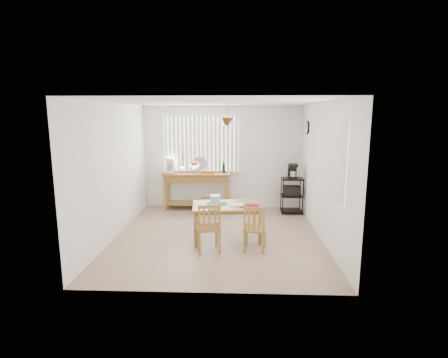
{
  "coord_description": "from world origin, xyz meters",
  "views": [
    {
      "loc": [
        0.39,
        -6.6,
        2.37
      ],
      "look_at": [
        0.1,
        0.55,
        1.05
      ],
      "focal_mm": 28.0,
      "sensor_mm": 36.0,
      "label": 1
    }
  ],
  "objects_px": {
    "sideboard": "(197,182)",
    "dining_table": "(227,209)",
    "wire_cart": "(292,192)",
    "cart_items": "(292,171)",
    "chair_left": "(208,228)",
    "chair_right": "(255,229)"
  },
  "relations": [
    {
      "from": "wire_cart",
      "to": "cart_items",
      "type": "bearing_deg",
      "value": 90.0
    },
    {
      "from": "chair_left",
      "to": "wire_cart",
      "type": "bearing_deg",
      "value": 54.03
    },
    {
      "from": "sideboard",
      "to": "dining_table",
      "type": "bearing_deg",
      "value": -69.34
    },
    {
      "from": "wire_cart",
      "to": "dining_table",
      "type": "distance_m",
      "value": 2.43
    },
    {
      "from": "cart_items",
      "to": "chair_right",
      "type": "xyz_separation_m",
      "value": [
        -1.01,
        -2.47,
        -0.62
      ]
    },
    {
      "from": "wire_cart",
      "to": "cart_items",
      "type": "relative_size",
      "value": 2.43
    },
    {
      "from": "cart_items",
      "to": "chair_left",
      "type": "height_order",
      "value": "cart_items"
    },
    {
      "from": "chair_right",
      "to": "dining_table",
      "type": "bearing_deg",
      "value": 131.77
    },
    {
      "from": "wire_cart",
      "to": "chair_left",
      "type": "height_order",
      "value": "chair_left"
    },
    {
      "from": "sideboard",
      "to": "chair_left",
      "type": "relative_size",
      "value": 1.91
    },
    {
      "from": "wire_cart",
      "to": "dining_table",
      "type": "bearing_deg",
      "value": -128.81
    },
    {
      "from": "wire_cart",
      "to": "chair_left",
      "type": "xyz_separation_m",
      "value": [
        -1.82,
        -2.51,
        -0.09
      ]
    },
    {
      "from": "sideboard",
      "to": "cart_items",
      "type": "bearing_deg",
      "value": -6.47
    },
    {
      "from": "wire_cart",
      "to": "chair_right",
      "type": "bearing_deg",
      "value": -112.28
    },
    {
      "from": "cart_items",
      "to": "chair_left",
      "type": "bearing_deg",
      "value": -125.87
    },
    {
      "from": "chair_left",
      "to": "chair_right",
      "type": "bearing_deg",
      "value": 3.18
    },
    {
      "from": "sideboard",
      "to": "wire_cart",
      "type": "relative_size",
      "value": 1.93
    },
    {
      "from": "chair_right",
      "to": "cart_items",
      "type": "bearing_deg",
      "value": 67.79
    },
    {
      "from": "sideboard",
      "to": "chair_right",
      "type": "relative_size",
      "value": 2.01
    },
    {
      "from": "sideboard",
      "to": "dining_table",
      "type": "distance_m",
      "value": 2.31
    },
    {
      "from": "cart_items",
      "to": "chair_right",
      "type": "relative_size",
      "value": 0.43
    },
    {
      "from": "dining_table",
      "to": "chair_left",
      "type": "bearing_deg",
      "value": -115.89
    }
  ]
}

